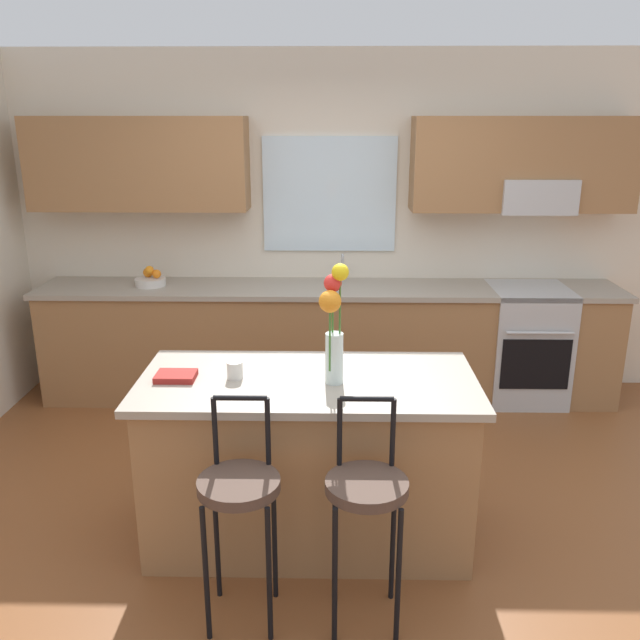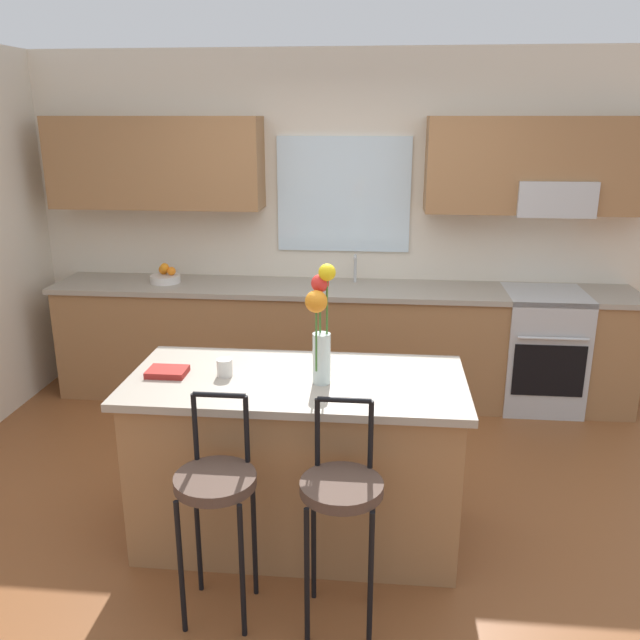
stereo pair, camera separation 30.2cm
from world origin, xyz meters
name	(u,v)px [view 2 (the right image)]	position (x,y,z in m)	size (l,w,h in m)	color
ground_plane	(319,513)	(0.00, 0.00, 0.00)	(14.00, 14.00, 0.00)	brown
back_wall_assembly	(347,207)	(0.03, 1.99, 1.51)	(5.60, 0.50, 2.70)	beige
counter_run	(340,342)	(0.00, 1.70, 0.47)	(4.56, 0.64, 0.92)	#996B42
sink_faucet	(355,266)	(0.11, 1.84, 1.06)	(0.02, 0.13, 0.23)	#B7BABC
oven_range	(541,350)	(1.57, 1.68, 0.46)	(0.60, 0.64, 0.92)	#B7BABC
kitchen_island	(297,458)	(-0.10, -0.20, 0.46)	(1.72, 0.82, 0.92)	#996B42
bar_stool_near	(216,490)	(-0.37, -0.82, 0.64)	(0.36, 0.36, 1.04)	black
bar_stool_middle	(342,497)	(0.18, -0.82, 0.64)	(0.36, 0.36, 1.04)	black
flower_vase	(321,322)	(0.03, -0.26, 1.24)	(0.14, 0.16, 0.61)	silver
mug_ceramic	(225,368)	(-0.47, -0.21, 0.97)	(0.08, 0.08, 0.09)	silver
cookbook	(167,372)	(-0.77, -0.22, 0.94)	(0.20, 0.15, 0.03)	maroon
fruit_bowl_oranges	(166,277)	(-1.41, 1.70, 0.97)	(0.24, 0.24, 0.16)	silver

